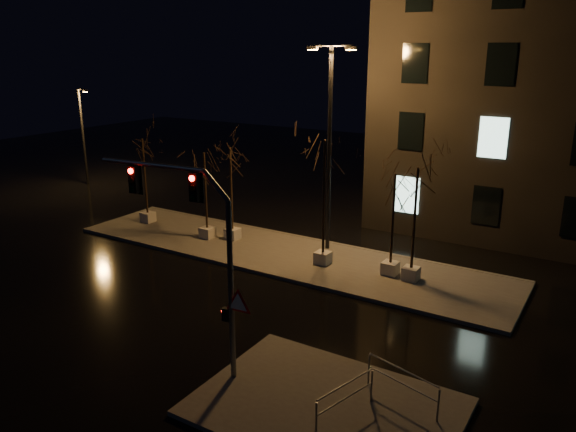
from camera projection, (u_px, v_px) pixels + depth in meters
The scene contains 14 objects.
ground at pixel (199, 301), 22.01m from camera, with size 90.00×90.00×0.00m, color black.
median at pixel (281, 253), 26.88m from camera, with size 22.00×5.00×0.15m, color #4E4A45.
sidewalk_corner at pixel (326, 407), 15.36m from camera, with size 7.00×5.00×0.15m, color #4E4A45.
tree_0 at pixel (144, 158), 30.50m from camera, with size 1.80×1.80×4.81m.
tree_1 at pixel (205, 172), 27.91m from camera, with size 1.80×1.80×4.55m.
tree_2 at pixel (231, 168), 27.66m from camera, with size 1.80×1.80×4.85m.
tree_3 at pixel (324, 168), 24.16m from camera, with size 1.80×1.80×5.78m.
tree_4 at pixel (394, 197), 23.23m from camera, with size 1.80×1.80×4.55m.
tree_5 at pixel (416, 193), 22.57m from camera, with size 1.80×1.80×4.94m.
traffic_signal_mast at pixel (199, 241), 15.94m from camera, with size 5.09×0.54×6.22m.
streetlight_main at pixel (330, 136), 25.80m from camera, with size 2.37×0.31×9.52m.
streetlight_far at pixel (83, 133), 39.82m from camera, with size 1.33×0.48×6.85m.
guard_rail_a at pixel (402, 380), 15.28m from camera, with size 2.28×0.69×1.02m.
guard_rail_b at pixel (345, 396), 14.60m from camera, with size 0.64×2.13×1.04m.
Camera 1 is at (13.55, -15.30, 9.50)m, focal length 35.00 mm.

